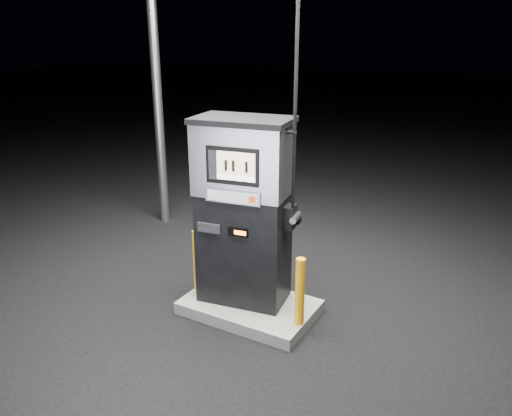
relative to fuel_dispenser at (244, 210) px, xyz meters
The scene contains 5 objects.
ground 1.32m from the fuel_dispenser, 30.80° to the right, with size 80.00×80.00×0.00m, color black.
pump_island 1.25m from the fuel_dispenser, 30.80° to the right, with size 1.60×1.00×0.15m, color slate.
fuel_dispenser is the anchor object (origin of this frame).
bollard_left 0.99m from the fuel_dispenser, 168.87° to the right, with size 0.11×0.11×0.82m, color #F8A50D.
bollard_right 1.16m from the fuel_dispenser, 13.80° to the right, with size 0.11×0.11×0.82m, color #F8A50D.
Camera 1 is at (2.78, -4.69, 3.32)m, focal length 35.00 mm.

